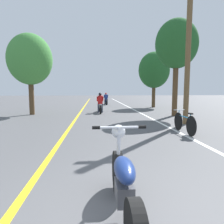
{
  "coord_description": "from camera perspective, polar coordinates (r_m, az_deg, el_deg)",
  "views": [
    {
      "loc": [
        -0.6,
        -1.89,
        1.58
      ],
      "look_at": [
        -0.08,
        4.35,
        0.9
      ],
      "focal_mm": 32.0,
      "sensor_mm": 36.0,
      "label": 1
    }
  ],
  "objects": [
    {
      "name": "lane_stripe_center",
      "position": [
        14.37,
        -9.11,
        -0.16
      ],
      "size": [
        0.14,
        48.0,
        0.01
      ],
      "primitive_type": "cube",
      "color": "yellow",
      "rests_on": "ground"
    },
    {
      "name": "lane_stripe_edge",
      "position": [
        14.66,
        7.62,
        -0.01
      ],
      "size": [
        0.14,
        48.0,
        0.01
      ],
      "primitive_type": "cube",
      "color": "white",
      "rests_on": "ground"
    },
    {
      "name": "utility_pole",
      "position": [
        10.09,
        20.92,
        15.94
      ],
      "size": [
        1.1,
        0.24,
        6.53
      ],
      "color": "brown",
      "rests_on": "ground"
    },
    {
      "name": "roadside_tree_right_near",
      "position": [
        13.31,
        17.97,
        17.84
      ],
      "size": [
        2.57,
        2.31,
        5.86
      ],
      "color": "#513A23",
      "rests_on": "ground"
    },
    {
      "name": "roadside_tree_right_far",
      "position": [
        19.19,
        11.94,
        11.6
      ],
      "size": [
        2.87,
        2.59,
        5.1
      ],
      "color": "#513A23",
      "rests_on": "ground"
    },
    {
      "name": "roadside_tree_left",
      "position": [
        14.12,
        -22.41,
        13.64
      ],
      "size": [
        2.8,
        2.52,
        5.15
      ],
      "color": "#513A23",
      "rests_on": "ground"
    },
    {
      "name": "motorcycle_foreground",
      "position": [
        2.57,
        3.36,
        -19.99
      ],
      "size": [
        0.76,
        2.04,
        1.09
      ],
      "color": "black",
      "rests_on": "ground"
    },
    {
      "name": "motorcycle_rider_lead",
      "position": [
        14.2,
        -3.4,
        1.96
      ],
      "size": [
        0.5,
        2.15,
        1.42
      ],
      "color": "black",
      "rests_on": "ground"
    },
    {
      "name": "motorcycle_rider_far",
      "position": [
        22.11,
        -1.72,
        3.41
      ],
      "size": [
        0.5,
        2.0,
        1.32
      ],
      "color": "black",
      "rests_on": "ground"
    },
    {
      "name": "bicycle_parked",
      "position": [
        7.89,
        19.96,
        -2.91
      ],
      "size": [
        0.44,
        1.8,
        0.83
      ],
      "color": "black",
      "rests_on": "ground"
    }
  ]
}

